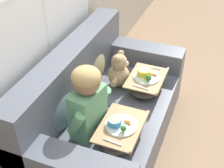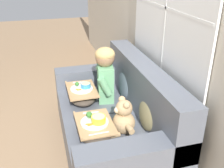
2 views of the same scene
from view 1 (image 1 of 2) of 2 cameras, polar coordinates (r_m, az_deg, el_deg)
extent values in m
plane|color=#8E7051|center=(3.01, -0.34, -10.17)|extent=(14.00, 14.00, 0.00)
cube|color=#565B66|center=(2.86, -0.35, -7.31)|extent=(1.78, 0.94, 0.41)
cube|color=#565B66|center=(2.70, -7.56, 1.76)|extent=(1.78, 0.22, 0.50)
cube|color=#565B66|center=(2.16, -8.35, -14.57)|extent=(0.22, 0.94, 0.21)
cube|color=#565B66|center=(3.26, 4.74, 5.58)|extent=(0.22, 0.94, 0.21)
cube|color=#3D424C|center=(2.71, 0.02, -4.20)|extent=(0.01, 0.68, 0.01)
ellipsoid|color=slate|center=(2.48, -9.42, -3.96)|extent=(0.39, 0.19, 0.40)
ellipsoid|color=tan|center=(2.95, -3.09, 3.85)|extent=(0.36, 0.17, 0.38)
cube|color=#66A370|center=(2.37, -4.38, -5.10)|extent=(0.32, 0.21, 0.40)
sphere|color=#936B4C|center=(2.19, -4.72, 0.57)|extent=(0.21, 0.21, 0.21)
ellipsoid|color=tan|center=(2.17, -4.77, 1.34)|extent=(0.21, 0.21, 0.15)
cylinder|color=#66A370|center=(2.24, -6.54, -7.14)|extent=(0.10, 0.17, 0.22)
cylinder|color=#66A370|center=(2.45, -1.86, -2.43)|extent=(0.10, 0.17, 0.22)
sphere|color=tan|center=(2.92, 1.27, 1.57)|extent=(0.21, 0.21, 0.21)
sphere|color=tan|center=(2.84, 1.31, 4.08)|extent=(0.15, 0.15, 0.15)
sphere|color=tan|center=(2.76, 1.02, 4.53)|extent=(0.06, 0.06, 0.06)
sphere|color=tan|center=(2.85, 1.64, 5.61)|extent=(0.06, 0.06, 0.06)
sphere|color=beige|center=(2.82, 2.59, 3.74)|extent=(0.05, 0.05, 0.05)
sphere|color=black|center=(2.82, 2.88, 3.75)|extent=(0.02, 0.02, 0.02)
cylinder|color=tan|center=(2.80, 0.51, 0.46)|extent=(0.11, 0.06, 0.05)
cylinder|color=tan|center=(3.01, 1.99, 3.26)|extent=(0.11, 0.06, 0.05)
cylinder|color=tan|center=(2.91, 2.94, -0.51)|extent=(0.06, 0.10, 0.05)
cylinder|color=tan|center=(2.98, 3.41, 0.51)|extent=(0.06, 0.10, 0.05)
ellipsoid|color=#473D33|center=(2.39, 1.63, -9.04)|extent=(0.44, 0.30, 0.14)
cube|color=tan|center=(2.33, 1.66, -7.76)|extent=(0.45, 0.31, 0.01)
cube|color=tan|center=(2.29, 5.15, -8.41)|extent=(0.45, 0.02, 0.02)
cylinder|color=silver|center=(2.33, 1.67, -7.55)|extent=(0.24, 0.24, 0.01)
cylinder|color=#3889C1|center=(2.31, 0.49, -6.87)|extent=(0.11, 0.11, 0.05)
cylinder|color=#E5D189|center=(2.30, 0.49, -6.52)|extent=(0.09, 0.09, 0.01)
sphere|color=#38702D|center=(2.25, 2.12, -8.11)|extent=(0.04, 0.04, 0.04)
cylinder|color=#7A9E56|center=(2.27, 2.10, -8.53)|extent=(0.02, 0.02, 0.02)
cylinder|color=orange|center=(2.33, 2.90, -7.19)|extent=(0.02, 0.05, 0.01)
cylinder|color=orange|center=(2.34, 2.82, -6.84)|extent=(0.01, 0.05, 0.01)
cube|color=silver|center=(2.21, 0.06, -10.54)|extent=(0.02, 0.14, 0.01)
ellipsoid|color=#473D33|center=(2.88, 6.24, -0.11)|extent=(0.41, 0.30, 0.14)
cube|color=tan|center=(2.83, 6.34, 1.10)|extent=(0.43, 0.31, 0.01)
cube|color=tan|center=(2.80, 9.27, 0.68)|extent=(0.43, 0.02, 0.02)
cylinder|color=silver|center=(2.83, 6.35, 1.30)|extent=(0.24, 0.24, 0.01)
cylinder|color=yellow|center=(2.83, 5.86, 2.18)|extent=(0.13, 0.13, 0.06)
cylinder|color=#E5D189|center=(2.81, 5.89, 2.60)|extent=(0.11, 0.11, 0.01)
sphere|color=#38702D|center=(2.74, 6.70, 1.14)|extent=(0.05, 0.05, 0.05)
cylinder|color=#7A9E56|center=(2.76, 6.66, 0.67)|extent=(0.02, 0.02, 0.02)
cylinder|color=orange|center=(2.83, 7.70, 1.59)|extent=(0.02, 0.05, 0.01)
cylinder|color=orange|center=(2.85, 7.60, 1.82)|extent=(0.02, 0.05, 0.01)
cube|color=silver|center=(2.70, 5.36, -0.62)|extent=(0.03, 0.14, 0.01)
cube|color=silver|center=(2.96, 7.25, 2.98)|extent=(0.01, 0.17, 0.01)
camera|label=2|loc=(4.15, 21.77, 29.57)|focal=42.00mm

